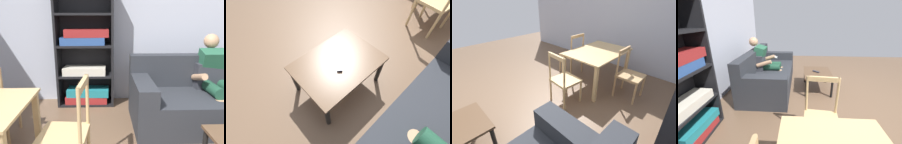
{
  "view_description": "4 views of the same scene",
  "coord_description": "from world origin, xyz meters",
  "views": [
    {
      "loc": [
        -0.54,
        -0.97,
        1.48
      ],
      "look_at": [
        -0.47,
        1.17,
        0.9
      ],
      "focal_mm": 34.93,
      "sensor_mm": 36.0,
      "label": 1
    },
    {
      "loc": [
        1.47,
        1.3,
        1.62
      ],
      "look_at": [
        0.83,
        0.61,
        0.26
      ],
      "focal_mm": 24.6,
      "sensor_mm": 36.0,
      "label": 2
    },
    {
      "loc": [
        0.76,
        2.4,
        1.79
      ],
      "look_at": [
        -0.47,
        1.17,
        0.9
      ],
      "focal_mm": 24.96,
      "sensor_mm": 36.0,
      "label": 3
    },
    {
      "loc": [
        -2.35,
        1.05,
        1.61
      ],
      "look_at": [
        -0.47,
        1.17,
        0.9
      ],
      "focal_mm": 23.08,
      "sensor_mm": 36.0,
      "label": 4
    }
  ],
  "objects": [
    {
      "name": "ground_plane",
      "position": [
        0.0,
        0.0,
        0.0
      ],
      "size": [
        8.19,
        8.19,
        0.0
      ],
      "primitive_type": "plane",
      "color": "brown"
    },
    {
      "name": "coffee_table",
      "position": [
        0.83,
        0.61,
        0.37
      ],
      "size": [
        0.86,
        0.62,
        0.43
      ],
      "color": "brown",
      "rests_on": "ground_plane"
    },
    {
      "name": "tv_remote",
      "position": [
        0.84,
        0.65,
        0.44
      ],
      "size": [
        0.15,
        0.16,
        0.02
      ],
      "primitive_type": "cube",
      "rotation": [
        0.0,
        0.0,
        2.45
      ],
      "color": "#2D2D38",
      "rests_on": "coffee_table"
    },
    {
      "name": "dining_chair_facing_couch",
      "position": [
        -0.88,
        0.76,
        0.45
      ],
      "size": [
        0.46,
        0.46,
        0.94
      ],
      "color": "tan",
      "rests_on": "ground_plane"
    }
  ]
}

